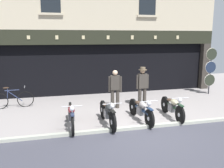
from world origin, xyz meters
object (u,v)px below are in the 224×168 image
Objects in this scene: tyre_sign_pole at (210,68)px; advert_board_near at (42,66)px; leaning_bicycle at (12,99)px; motorcycle_left at (71,115)px; motorcycle_center_right at (172,107)px; motorcycle_center at (141,110)px; salesman_left at (115,87)px; shopkeeper_center at (142,85)px; motorcycle_center_left at (108,113)px.

tyre_sign_pole reaches higher than advert_board_near.
motorcycle_left is at bearing 32.01° from leaning_bicycle.
advert_board_near is at bearing -40.52° from motorcycle_center_right.
motorcycle_center is at bearing 5.95° from motorcycle_center_right.
shopkeeper_center reaches higher than salesman_left.
motorcycle_center is 1.28× the size of salesman_left.
leaning_bicycle is at bearing -125.02° from advert_board_near.
motorcycle_center_right is 1.15× the size of leaning_bicycle.
motorcycle_center_right is 6.59m from leaning_bicycle.
advert_board_near reaches higher than salesman_left.
salesman_left is 0.67× the size of tyre_sign_pole.
motorcycle_center_right is 4.89m from tyre_sign_pole.
shopkeeper_center is at bearing -137.65° from motorcycle_center_left.
salesman_left is at bearing 69.79° from leaning_bicycle.
tyre_sign_pole is (4.99, 3.05, 0.98)m from motorcycle_center.
motorcycle_center_right is (3.71, 0.04, -0.00)m from motorcycle_left.
motorcycle_left reaches higher than leaning_bicycle.
motorcycle_center_left is 0.84× the size of tyre_sign_pole.
tyre_sign_pole reaches higher than motorcycle_center_left.
salesman_left is at bearing -78.11° from motorcycle_center.
advert_board_near is (-4.71, 4.59, 1.12)m from motorcycle_center_right.
motorcycle_left is 3.69m from shopkeeper_center.
leaning_bicycle reaches higher than motorcycle_center.
advert_board_near is (-1.00, 4.63, 1.12)m from motorcycle_left.
salesman_left is at bearing -113.03° from motorcycle_center_left.
shopkeeper_center is (-0.52, 1.73, 0.53)m from motorcycle_center_right.
tyre_sign_pole is (6.23, 3.14, 0.96)m from motorcycle_center_left.
tyre_sign_pole is 2.39× the size of advert_board_near.
shopkeeper_center is 1.69× the size of advert_board_near.
motorcycle_center_left is 4.55m from leaning_bicycle.
motorcycle_center is at bearing -177.16° from motorcycle_center_left.
salesman_left is at bearing -43.55° from advert_board_near.
motorcycle_center_right is (1.25, 0.05, 0.00)m from motorcycle_center.
advert_board_near reaches higher than motorcycle_center_left.
salesman_left is 1.21m from shopkeeper_center.
motorcycle_center_left is at bearing 6.77° from motorcycle_center_right.
motorcycle_center_left is 2.50m from motorcycle_center_right.
shopkeeper_center is (1.21, -0.03, 0.06)m from salesman_left.
motorcycle_left is 8.10m from tyre_sign_pole.
leaning_bicycle is (-1.23, -1.76, -1.18)m from advert_board_near.
motorcycle_center_left is 2.77m from shopkeeper_center.
motorcycle_left is 1.01× the size of motorcycle_center.
shopkeeper_center is 5.11m from advert_board_near.
salesman_left is at bearing -135.94° from motorcycle_left.
shopkeeper_center is at bearing 72.63° from leaning_bicycle.
motorcycle_center_left is at bearing 177.41° from motorcycle_left.
motorcycle_center is at bearing -178.41° from motorcycle_left.
tyre_sign_pole reaches higher than salesman_left.
motorcycle_center is 2.05× the size of advert_board_near.
shopkeeper_center is 0.71× the size of tyre_sign_pole.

